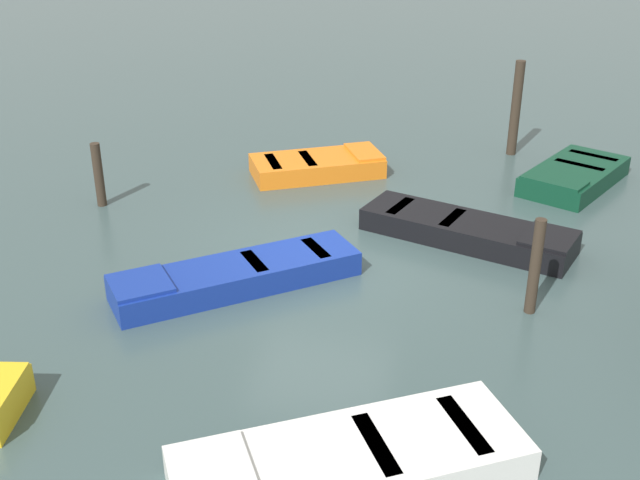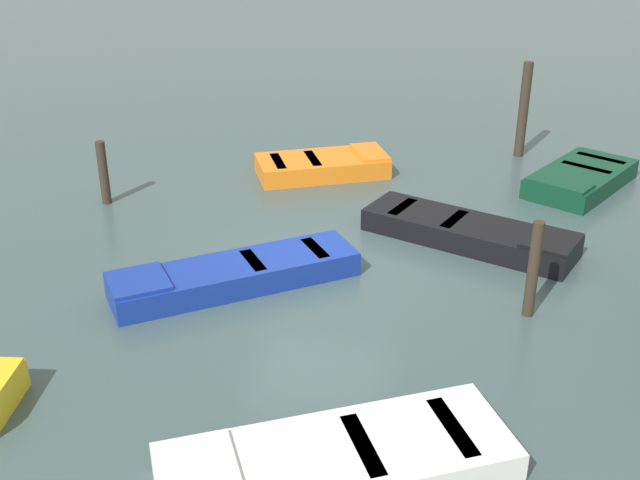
# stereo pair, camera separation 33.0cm
# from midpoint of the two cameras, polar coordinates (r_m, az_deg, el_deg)

# --- Properties ---
(ground_plane) EXTENTS (80.00, 80.00, 0.00)m
(ground_plane) POSITION_cam_midpoint_polar(r_m,az_deg,el_deg) (13.47, -0.70, -1.35)
(ground_plane) COLOR #384C4C
(rowboat_blue) EXTENTS (3.24, 3.75, 0.46)m
(rowboat_blue) POSITION_cam_midpoint_polar(r_m,az_deg,el_deg) (12.56, -6.95, -2.57)
(rowboat_blue) COLOR navy
(rowboat_blue) RESTS_ON ground_plane
(rowboat_black) EXTENTS (2.29, 3.94, 0.46)m
(rowboat_black) POSITION_cam_midpoint_polar(r_m,az_deg,el_deg) (14.20, 10.09, 0.69)
(rowboat_black) COLOR black
(rowboat_black) RESTS_ON ground_plane
(rowboat_dark_green) EXTENTS (3.07, 2.46, 0.46)m
(rowboat_dark_green) POSITION_cam_midpoint_polar(r_m,az_deg,el_deg) (17.30, 17.47, 4.48)
(rowboat_dark_green) COLOR #0C3823
(rowboat_dark_green) RESTS_ON ground_plane
(rowboat_orange) EXTENTS (2.41, 3.05, 0.46)m
(rowboat_orange) POSITION_cam_midpoint_polar(r_m,az_deg,el_deg) (17.10, -0.71, 5.46)
(rowboat_orange) COLOR orange
(rowboat_orange) RESTS_ON ground_plane
(rowboat_white) EXTENTS (3.12, 4.05, 0.46)m
(rowboat_white) POSITION_cam_midpoint_polar(r_m,az_deg,el_deg) (8.88, 0.92, -15.90)
(rowboat_white) COLOR silver
(rowboat_white) RESTS_ON ground_plane
(mooring_piling_center) EXTENTS (0.19, 0.19, 1.29)m
(mooring_piling_center) POSITION_cam_midpoint_polar(r_m,az_deg,el_deg) (16.00, -16.38, 4.57)
(mooring_piling_center) COLOR #33281E
(mooring_piling_center) RESTS_ON ground_plane
(mooring_piling_mid_right) EXTENTS (0.17, 0.17, 1.53)m
(mooring_piling_mid_right) POSITION_cam_midpoint_polar(r_m,az_deg,el_deg) (11.92, 14.61, -1.90)
(mooring_piling_mid_right) COLOR #33281E
(mooring_piling_mid_right) RESTS_ON ground_plane
(mooring_piling_far_left) EXTENTS (0.22, 0.22, 2.18)m
(mooring_piling_far_left) POSITION_cam_midpoint_polar(r_m,az_deg,el_deg) (18.63, 13.55, 9.28)
(mooring_piling_far_left) COLOR #33281E
(mooring_piling_far_left) RESTS_ON ground_plane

